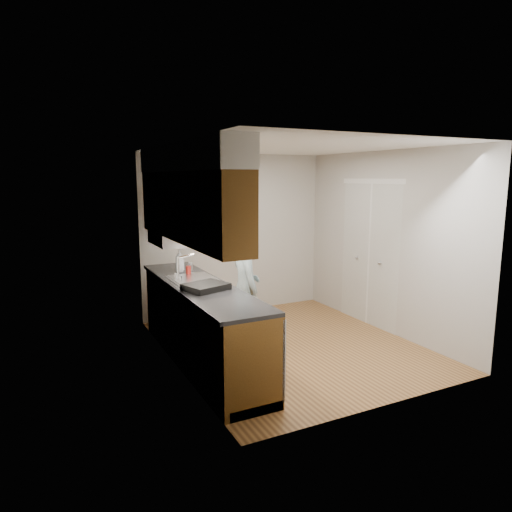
% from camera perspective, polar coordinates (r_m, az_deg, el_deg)
% --- Properties ---
extents(floor, '(3.50, 3.50, 0.00)m').
position_cam_1_polar(floor, '(6.00, 4.34, -11.09)').
color(floor, '#9D6F3B').
rests_on(floor, ground).
extents(ceiling, '(3.50, 3.50, 0.00)m').
position_cam_1_polar(ceiling, '(5.62, 4.67, 13.47)').
color(ceiling, white).
rests_on(ceiling, wall_left).
extents(wall_left, '(0.02, 3.50, 2.50)m').
position_cam_1_polar(wall_left, '(5.08, -10.17, -0.41)').
color(wall_left, '#B5B1AA').
rests_on(wall_left, floor).
extents(wall_right, '(0.02, 3.50, 2.50)m').
position_cam_1_polar(wall_right, '(6.57, 15.80, 1.67)').
color(wall_right, '#B5B1AA').
rests_on(wall_right, floor).
extents(wall_back, '(3.00, 0.02, 2.50)m').
position_cam_1_polar(wall_back, '(7.22, -2.66, 2.73)').
color(wall_back, '#B5B1AA').
rests_on(wall_back, floor).
extents(counter, '(0.64, 2.80, 1.30)m').
position_cam_1_polar(counter, '(5.35, -6.81, -8.20)').
color(counter, brown).
rests_on(counter, floor).
extents(upper_cabinets, '(0.47, 2.80, 1.21)m').
position_cam_1_polar(upper_cabinets, '(5.10, -8.73, 7.58)').
color(upper_cabinets, brown).
rests_on(upper_cabinets, wall_left).
extents(closet_door, '(0.02, 1.22, 2.05)m').
position_cam_1_polar(closet_door, '(6.82, 13.95, 0.12)').
color(closet_door, silver).
rests_on(closet_door, wall_right).
extents(floor_mat, '(0.60, 0.85, 0.01)m').
position_cam_1_polar(floor_mat, '(5.86, -1.38, -11.50)').
color(floor_mat, '#5B5C5E').
rests_on(floor_mat, floor).
extents(person, '(0.49, 0.67, 1.78)m').
position_cam_1_polar(person, '(5.60, -1.41, -2.91)').
color(person, '#88A0A6').
rests_on(person, floor_mat).
extents(soap_bottle_a, '(0.16, 0.16, 0.29)m').
position_cam_1_polar(soap_bottle_a, '(5.92, -9.54, -0.55)').
color(soap_bottle_a, white).
rests_on(soap_bottle_a, counter).
extents(soap_bottle_b, '(0.11, 0.11, 0.21)m').
position_cam_1_polar(soap_bottle_b, '(6.07, -9.44, -0.69)').
color(soap_bottle_b, white).
rests_on(soap_bottle_b, counter).
extents(soda_can, '(0.07, 0.07, 0.12)m').
position_cam_1_polar(soda_can, '(5.71, -8.44, -1.81)').
color(soda_can, '#B4261E').
rests_on(soda_can, counter).
extents(steel_can, '(0.07, 0.07, 0.11)m').
position_cam_1_polar(steel_can, '(5.97, -8.16, -1.34)').
color(steel_can, '#A5A5AA').
rests_on(steel_can, counter).
extents(dish_rack, '(0.52, 0.47, 0.07)m').
position_cam_1_polar(dish_rack, '(4.96, -6.28, -3.83)').
color(dish_rack, black).
rests_on(dish_rack, counter).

